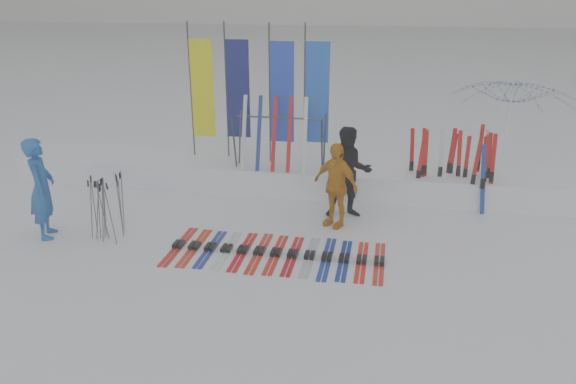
% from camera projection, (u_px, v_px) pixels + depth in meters
% --- Properties ---
extents(ground, '(120.00, 120.00, 0.00)m').
position_uv_depth(ground, '(258.00, 281.00, 9.23)').
color(ground, white).
rests_on(ground, ground).
extents(snow_bank, '(14.00, 1.60, 0.60)m').
position_uv_depth(snow_bank, '(303.00, 176.00, 13.36)').
color(snow_bank, white).
rests_on(snow_bank, ground).
extents(person_blue, '(0.71, 0.84, 1.96)m').
position_uv_depth(person_blue, '(42.00, 188.00, 10.56)').
color(person_blue, '#1C56A8').
rests_on(person_blue, ground).
extents(person_black, '(1.07, 0.91, 1.92)m').
position_uv_depth(person_black, '(349.00, 173.00, 11.49)').
color(person_black, black).
rests_on(person_black, ground).
extents(person_yellow, '(1.09, 0.86, 1.72)m').
position_uv_depth(person_yellow, '(335.00, 185.00, 11.09)').
color(person_yellow, orange).
rests_on(person_yellow, ground).
extents(tent_canopy, '(3.52, 3.55, 2.61)m').
position_uv_depth(tent_canopy, '(506.00, 133.00, 13.19)').
color(tent_canopy, white).
rests_on(tent_canopy, ground).
extents(ski_row, '(3.87, 1.68, 0.07)m').
position_uv_depth(ski_row, '(276.00, 253.00, 10.12)').
color(ski_row, red).
rests_on(ski_row, ground).
extents(pole_cluster, '(0.66, 0.79, 1.25)m').
position_uv_depth(pole_cluster, '(106.00, 208.00, 10.65)').
color(pole_cluster, '#595B60').
rests_on(pole_cluster, ground).
extents(feather_flags, '(3.34, 0.27, 3.20)m').
position_uv_depth(feather_flags, '(258.00, 91.00, 13.06)').
color(feather_flags, '#383A3F').
rests_on(feather_flags, ground).
extents(ski_rack, '(2.04, 0.80, 1.23)m').
position_uv_depth(ski_rack, '(280.00, 135.00, 12.69)').
color(ski_rack, '#383A3F').
rests_on(ski_rack, ground).
extents(upright_skis, '(1.74, 1.08, 1.70)m').
position_uv_depth(upright_skis, '(459.00, 169.00, 12.26)').
color(upright_skis, red).
rests_on(upright_skis, ground).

